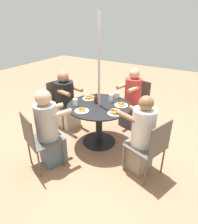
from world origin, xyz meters
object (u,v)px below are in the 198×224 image
patio_chair_east (151,145)px  drinking_glass_b (111,98)px  diner_east (141,138)px  drinking_glass_a (75,102)px  diner_north (49,131)px  pancake_plate_c (115,112)px  pancake_plate_d (121,105)px  diner_west (66,102)px  patio_chair_north (38,138)px  syrup_bottle (96,99)px  patio_chair_west (60,100)px  pancake_plate_b (89,98)px  coffee_cup (117,95)px  diner_south (132,100)px  patio_table (99,116)px  patio_chair_south (137,99)px  pancake_plate_a (82,110)px

patio_chair_east → drinking_glass_b: patio_chair_east is taller
diner_east → drinking_glass_b: bearing=74.7°
drinking_glass_a → diner_north: bearing=89.9°
pancake_plate_c → pancake_plate_d: 0.31m
diner_west → drinking_glass_a: (-0.55, 0.39, 0.26)m
patio_chair_north → drinking_glass_a: (-0.06, -0.78, 0.26)m
diner_west → diner_north: bearing=40.2°
pancake_plate_d → patio_chair_north: bearing=59.2°
diner_north → drinking_glass_b: 1.16m
drinking_glass_a → syrup_bottle: bearing=-131.1°
drinking_glass_a → drinking_glass_b: size_ratio=0.84×
patio_chair_west → pancake_plate_b: patio_chair_west is taller
patio_chair_north → drinking_glass_b: 1.33m
diner_west → coffee_cup: (-0.97, -0.26, 0.26)m
diner_east → diner_south: 1.32m
diner_north → pancake_plate_c: size_ratio=5.34×
patio_chair_west → syrup_bottle: syrup_bottle is taller
diner_west → patio_chair_north: bearing=34.4°
pancake_plate_d → diner_west: bearing=-0.4°
patio_table → pancake_plate_b: 0.39m
patio_chair_west → syrup_bottle: 1.01m
diner_east → diner_west: 1.78m
patio_chair_south → syrup_bottle: size_ratio=5.25×
patio_chair_east → coffee_cup: patio_chair_east is taller
patio_chair_west → drinking_glass_a: size_ratio=7.68×
diner_east → drinking_glass_a: 1.19m
syrup_bottle → drinking_glass_b: bearing=-138.5°
pancake_plate_d → diner_north: bearing=57.8°
patio_chair_north → pancake_plate_d: bearing=80.2°
coffee_cup → patio_chair_north: bearing=71.4°
pancake_plate_c → drinking_glass_a: size_ratio=1.94×
patio_table → syrup_bottle: bearing=-31.7°
pancake_plate_a → pancake_plate_d: 0.66m
patio_table → diner_west: size_ratio=0.94×
pancake_plate_a → drinking_glass_a: drinking_glass_a is taller
pancake_plate_b → diner_west: bearing=-4.0°
patio_chair_south → diner_south: diner_south is taller
patio_chair_east → diner_south: size_ratio=0.76×
patio_chair_south → pancake_plate_d: size_ratio=3.95×
patio_chair_south → diner_south: (0.04, 0.17, 0.03)m
patio_chair_south → diner_south: bearing=90.0°
patio_chair_east → pancake_plate_b: (1.30, -0.49, 0.23)m
drinking_glass_b → coffee_cup: bearing=-91.3°
patio_table → diner_south: diner_south is taller
diner_north → patio_chair_south: size_ratio=1.35×
pancake_plate_b → pancake_plate_c: size_ratio=1.00×
patio_table → diner_west: (0.87, -0.18, -0.02)m
patio_chair_west → diner_west: (-0.17, 0.04, -0.00)m
diner_west → syrup_bottle: 0.84m
diner_north → drinking_glass_b: bearing=89.4°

